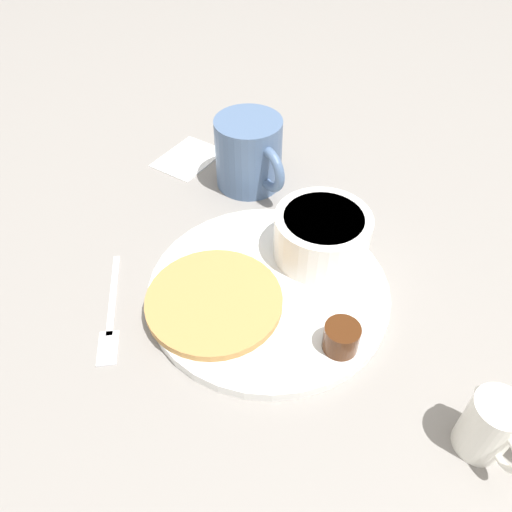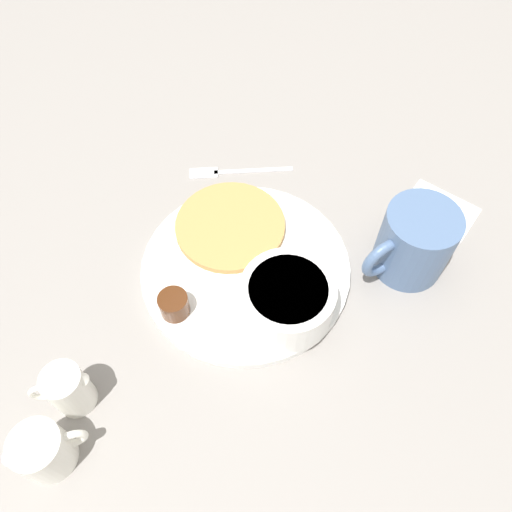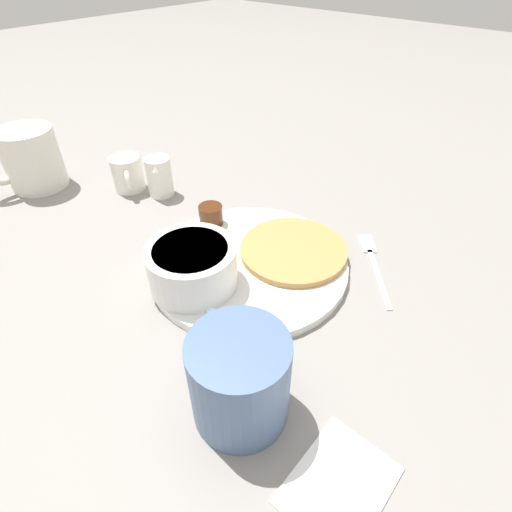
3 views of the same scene
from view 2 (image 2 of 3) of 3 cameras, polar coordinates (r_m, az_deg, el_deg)
The scene contains 11 objects.
ground_plane at distance 0.64m, azimuth -1.18°, elevation -1.66°, with size 4.00×4.00×0.00m, color gray.
plate at distance 0.64m, azimuth -1.18°, elevation -1.38°, with size 0.27×0.27×0.01m.
pancake_stack at distance 0.67m, azimuth -2.97°, elevation 3.48°, with size 0.15×0.15×0.01m.
bowl at distance 0.58m, azimuth 3.58°, elevation -4.91°, with size 0.11×0.11×0.05m.
syrup_cup at distance 0.60m, azimuth -9.36°, elevation -5.51°, with size 0.04×0.04×0.03m.
butter_ramekin at distance 0.58m, azimuth 3.62°, elevation -7.89°, with size 0.04×0.04×0.04m.
coffee_mug at distance 0.64m, azimuth 17.53°, elevation 1.45°, with size 0.09×0.12×0.10m.
creamer_pitcher_near at distance 0.58m, azimuth -20.66°, elevation -14.07°, with size 0.05×0.05×0.07m.
creamer_pitcher_far at distance 0.57m, azimuth -23.08°, elevation -19.78°, with size 0.05×0.07×0.06m.
fork at distance 0.75m, azimuth -3.16°, elevation 9.63°, with size 0.12×0.11×0.00m.
napkin at distance 0.75m, azimuth 20.24°, elevation 5.01°, with size 0.10×0.07×0.00m.
Camera 2 is at (0.21, -0.26, 0.55)m, focal length 35.00 mm.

